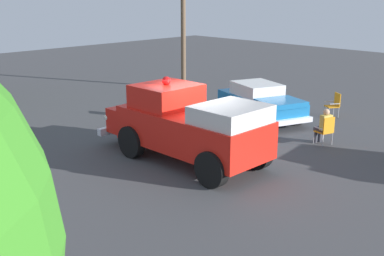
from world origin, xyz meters
The scene contains 9 objects.
ground_plane centered at (0.00, 0.00, 0.00)m, with size 60.00×60.00×0.00m, color #424244.
vintage_fire_truck centered at (-0.68, -0.08, 1.20)m, with size 2.33×5.95×2.59m.
classic_hot_rod centered at (5.11, 1.43, 0.75)m, with size 3.23×4.73×1.46m.
lawn_chair_near_truck centered at (3.84, -2.35, 0.59)m, with size 0.62×0.62×1.02m.
lawn_chair_by_car centered at (2.09, 4.58, 0.59)m, with size 0.68×0.68×1.02m.
lawn_chair_spare centered at (7.59, -0.57, 0.59)m, with size 0.68×0.68×1.02m.
spectator_seated centered at (3.89, -2.22, 0.70)m, with size 0.51×0.62×1.29m.
utility_pole centered at (7.37, 8.43, 4.14)m, with size 0.97×1.52×7.98m.
traffic_cone centered at (1.21, 2.69, 0.31)m, with size 0.40×0.40×0.64m.
Camera 1 is at (-10.72, -10.39, 5.24)m, focal length 45.10 mm.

